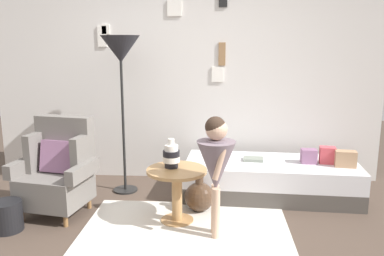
{
  "coord_description": "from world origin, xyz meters",
  "views": [
    {
      "loc": [
        0.42,
        -3.04,
        1.7
      ],
      "look_at": [
        0.15,
        0.95,
        0.85
      ],
      "focal_mm": 37.63,
      "sensor_mm": 36.0,
      "label": 1
    }
  ],
  "objects_px": {
    "vase_striped": "(171,156)",
    "side_table": "(177,184)",
    "daybed": "(271,179)",
    "armchair": "(58,171)",
    "magazine_basket": "(7,216)",
    "floor_lamp": "(121,55)",
    "demijohn_near": "(199,196)",
    "person_child": "(216,162)",
    "book_on_daybed": "(253,159)"
  },
  "relations": [
    {
      "from": "vase_striped",
      "to": "side_table",
      "type": "bearing_deg",
      "value": -40.61
    },
    {
      "from": "vase_striped",
      "to": "daybed",
      "type": "bearing_deg",
      "value": 33.65
    },
    {
      "from": "armchair",
      "to": "magazine_basket",
      "type": "height_order",
      "value": "armchair"
    },
    {
      "from": "floor_lamp",
      "to": "demijohn_near",
      "type": "distance_m",
      "value": 1.75
    },
    {
      "from": "daybed",
      "to": "armchair",
      "type": "bearing_deg",
      "value": -164.96
    },
    {
      "from": "person_child",
      "to": "vase_striped",
      "type": "bearing_deg",
      "value": 142.87
    },
    {
      "from": "vase_striped",
      "to": "book_on_daybed",
      "type": "xyz_separation_m",
      "value": [
        0.84,
        0.73,
        -0.23
      ]
    },
    {
      "from": "vase_striped",
      "to": "floor_lamp",
      "type": "height_order",
      "value": "floor_lamp"
    },
    {
      "from": "demijohn_near",
      "to": "vase_striped",
      "type": "bearing_deg",
      "value": -140.09
    },
    {
      "from": "floor_lamp",
      "to": "side_table",
      "type": "bearing_deg",
      "value": -48.62
    },
    {
      "from": "book_on_daybed",
      "to": "magazine_basket",
      "type": "relative_size",
      "value": 0.79
    },
    {
      "from": "book_on_daybed",
      "to": "magazine_basket",
      "type": "xyz_separation_m",
      "value": [
        -2.33,
        -1.07,
        -0.28
      ]
    },
    {
      "from": "armchair",
      "to": "side_table",
      "type": "bearing_deg",
      "value": -6.94
    },
    {
      "from": "daybed",
      "to": "side_table",
      "type": "height_order",
      "value": "side_table"
    },
    {
      "from": "person_child",
      "to": "armchair",
      "type": "bearing_deg",
      "value": 165.06
    },
    {
      "from": "book_on_daybed",
      "to": "vase_striped",
      "type": "bearing_deg",
      "value": -139.09
    },
    {
      "from": "armchair",
      "to": "floor_lamp",
      "type": "xyz_separation_m",
      "value": [
        0.53,
        0.64,
        1.13
      ]
    },
    {
      "from": "side_table",
      "to": "floor_lamp",
      "type": "distance_m",
      "value": 1.58
    },
    {
      "from": "armchair",
      "to": "side_table",
      "type": "xyz_separation_m",
      "value": [
        1.22,
        -0.15,
        -0.06
      ]
    },
    {
      "from": "armchair",
      "to": "person_child",
      "type": "distance_m",
      "value": 1.66
    },
    {
      "from": "book_on_daybed",
      "to": "daybed",
      "type": "bearing_deg",
      "value": -10.61
    },
    {
      "from": "daybed",
      "to": "vase_striped",
      "type": "xyz_separation_m",
      "value": [
        -1.04,
        -0.69,
        0.45
      ]
    },
    {
      "from": "vase_striped",
      "to": "book_on_daybed",
      "type": "bearing_deg",
      "value": 40.91
    },
    {
      "from": "daybed",
      "to": "book_on_daybed",
      "type": "height_order",
      "value": "book_on_daybed"
    },
    {
      "from": "daybed",
      "to": "floor_lamp",
      "type": "xyz_separation_m",
      "value": [
        -1.67,
        0.04,
        1.37
      ]
    },
    {
      "from": "armchair",
      "to": "side_table",
      "type": "relative_size",
      "value": 1.69
    },
    {
      "from": "daybed",
      "to": "vase_striped",
      "type": "height_order",
      "value": "vase_striped"
    },
    {
      "from": "floor_lamp",
      "to": "demijohn_near",
      "type": "xyz_separation_m",
      "value": [
        0.89,
        -0.52,
        -1.41
      ]
    },
    {
      "from": "daybed",
      "to": "vase_striped",
      "type": "relative_size",
      "value": 6.88
    },
    {
      "from": "magazine_basket",
      "to": "floor_lamp",
      "type": "bearing_deg",
      "value": 51.87
    },
    {
      "from": "magazine_basket",
      "to": "daybed",
      "type": "bearing_deg",
      "value": 22.35
    },
    {
      "from": "person_child",
      "to": "demijohn_near",
      "type": "height_order",
      "value": "person_child"
    },
    {
      "from": "floor_lamp",
      "to": "daybed",
      "type": "bearing_deg",
      "value": -1.54
    },
    {
      "from": "side_table",
      "to": "person_child",
      "type": "xyz_separation_m",
      "value": [
        0.37,
        -0.28,
        0.31
      ]
    },
    {
      "from": "side_table",
      "to": "person_child",
      "type": "distance_m",
      "value": 0.56
    },
    {
      "from": "book_on_daybed",
      "to": "armchair",
      "type": "bearing_deg",
      "value": -162.58
    },
    {
      "from": "armchair",
      "to": "book_on_daybed",
      "type": "height_order",
      "value": "armchair"
    },
    {
      "from": "floor_lamp",
      "to": "armchair",
      "type": "bearing_deg",
      "value": -129.63
    },
    {
      "from": "daybed",
      "to": "person_child",
      "type": "height_order",
      "value": "person_child"
    },
    {
      "from": "floor_lamp",
      "to": "book_on_daybed",
      "type": "relative_size",
      "value": 8.09
    },
    {
      "from": "demijohn_near",
      "to": "floor_lamp",
      "type": "bearing_deg",
      "value": 149.79
    },
    {
      "from": "daybed",
      "to": "book_on_daybed",
      "type": "bearing_deg",
      "value": 169.39
    },
    {
      "from": "book_on_daybed",
      "to": "magazine_basket",
      "type": "height_order",
      "value": "book_on_daybed"
    },
    {
      "from": "armchair",
      "to": "daybed",
      "type": "height_order",
      "value": "armchair"
    },
    {
      "from": "floor_lamp",
      "to": "book_on_daybed",
      "type": "height_order",
      "value": "floor_lamp"
    },
    {
      "from": "armchair",
      "to": "floor_lamp",
      "type": "height_order",
      "value": "floor_lamp"
    },
    {
      "from": "side_table",
      "to": "demijohn_near",
      "type": "xyz_separation_m",
      "value": [
        0.2,
        0.26,
        -0.23
      ]
    },
    {
      "from": "vase_striped",
      "to": "demijohn_near",
      "type": "xyz_separation_m",
      "value": [
        0.26,
        0.22,
        -0.49
      ]
    },
    {
      "from": "book_on_daybed",
      "to": "demijohn_near",
      "type": "distance_m",
      "value": 0.82
    },
    {
      "from": "daybed",
      "to": "person_child",
      "type": "xyz_separation_m",
      "value": [
        -0.61,
        -1.02,
        0.49
      ]
    }
  ]
}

